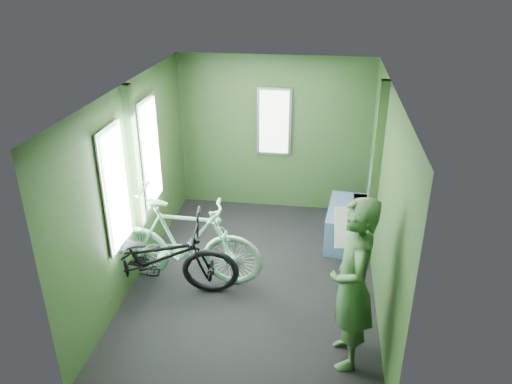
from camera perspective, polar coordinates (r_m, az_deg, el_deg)
room at (r=5.44m, az=-0.48°, el=2.96°), size 4.00×4.02×2.31m
bicycle_black at (r=5.95m, az=-11.19°, el=-11.32°), size 1.96×1.02×1.10m
bicycle_mint at (r=6.10m, az=-7.80°, el=-10.06°), size 1.82×0.66×1.12m
passenger at (r=4.60m, az=10.95°, el=-10.35°), size 0.47×0.74×1.70m
waste_box at (r=6.51m, az=11.90°, el=-3.93°), size 0.23×0.32×0.78m
bench_seat at (r=6.81m, az=10.79°, el=-3.20°), size 0.64×1.04×1.05m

